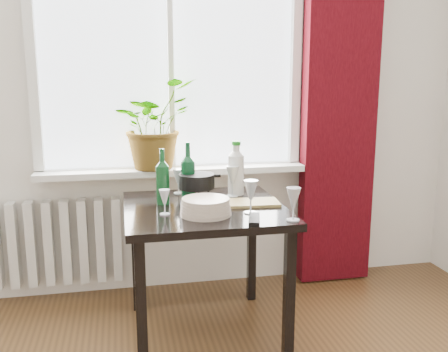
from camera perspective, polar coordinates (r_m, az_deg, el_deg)
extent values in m
cube|color=white|center=(3.26, -6.20, 14.34)|extent=(1.72, 0.08, 1.62)
cube|color=white|center=(3.24, -5.78, 0.61)|extent=(1.72, 0.20, 0.04)
cube|color=#33040A|center=(3.46, 13.12, 8.91)|extent=(0.50, 0.12, 2.56)
cube|color=silver|center=(3.40, -18.47, -7.21)|extent=(0.80, 0.10, 0.55)
cube|color=black|center=(2.70, -2.27, -3.86)|extent=(0.85, 0.85, 0.04)
cube|color=black|center=(2.46, -9.43, -14.87)|extent=(0.05, 0.05, 0.70)
cube|color=black|center=(3.13, -10.03, -8.97)|extent=(0.05, 0.05, 0.70)
cube|color=black|center=(2.58, 7.44, -13.47)|extent=(0.05, 0.05, 0.70)
cube|color=black|center=(3.23, 3.16, -8.16)|extent=(0.05, 0.05, 0.70)
imported|color=#3A6E1D|center=(3.20, -8.05, 5.90)|extent=(0.67, 0.67, 0.57)
cylinder|color=beige|center=(2.52, -2.11, -3.55)|extent=(0.28, 0.28, 0.08)
cube|color=black|center=(2.43, 3.47, -4.94)|extent=(0.10, 0.19, 0.02)
cube|color=olive|center=(2.74, 3.35, -3.06)|extent=(0.29, 0.20, 0.01)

